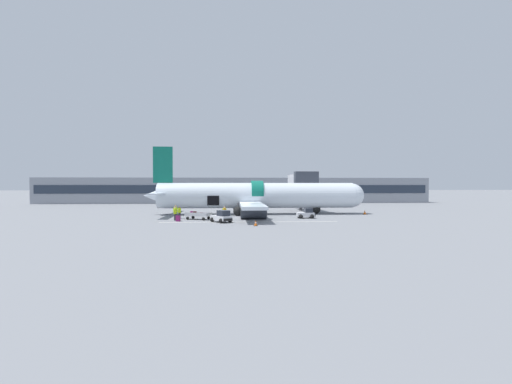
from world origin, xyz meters
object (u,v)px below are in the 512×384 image
baggage_tug_lead (306,214)px  ground_crew_loader_b (225,213)px  ground_crew_driver (224,212)px  baggage_tug_mid (222,217)px  airplane (254,196)px  ground_crew_helper (175,211)px  suitcase_on_tarmac_upright (178,218)px  baggage_cart_loading (198,216)px  ground_crew_loader_a (180,212)px  ground_crew_supervisor (175,213)px

baggage_tug_lead → ground_crew_loader_b: bearing=-172.7°
ground_crew_driver → baggage_tug_mid: bearing=-92.4°
airplane → ground_crew_driver: bearing=-124.8°
ground_crew_helper → suitcase_on_tarmac_upright: ground_crew_helper is taller
baggage_cart_loading → ground_crew_loader_a: size_ratio=2.56×
baggage_cart_loading → ground_crew_loader_b: (3.35, -0.42, 0.37)m
ground_crew_supervisor → ground_crew_helper: 3.08m
airplane → ground_crew_loader_a: 12.01m
ground_crew_loader_a → suitcase_on_tarmac_upright: ground_crew_loader_a is taller
ground_crew_loader_a → ground_crew_supervisor: ground_crew_supervisor is taller
ground_crew_driver → airplane: bearing=55.2°
baggage_tug_lead → ground_crew_loader_b: 10.90m
ground_crew_driver → ground_crew_loader_a: bearing=178.4°
baggage_cart_loading → ground_crew_loader_b: size_ratio=2.49×
ground_crew_loader_a → ground_crew_helper: 0.94m
airplane → baggage_tug_lead: 9.51m
ground_crew_loader_b → ground_crew_driver: (-0.07, 1.72, -0.02)m
baggage_tug_mid → ground_crew_helper: 8.44m
ground_crew_loader_a → suitcase_on_tarmac_upright: (0.36, -3.49, -0.48)m
ground_crew_driver → ground_crew_helper: bearing=172.6°
ground_crew_loader_b → ground_crew_driver: bearing=92.3°
ground_crew_loader_b → ground_crew_supervisor: 6.14m
ground_crew_helper → suitcase_on_tarmac_upright: bearing=-76.6°
baggage_cart_loading → baggage_tug_lead: bearing=3.9°
airplane → ground_crew_loader_a: (-10.20, -6.06, -1.88)m
airplane → baggage_cart_loading: 10.93m
baggage_cart_loading → ground_crew_helper: bearing=146.3°
baggage_tug_lead → baggage_cart_loading: bearing=-176.1°
baggage_tug_mid → ground_crew_helper: bearing=138.5°
baggage_tug_mid → ground_crew_loader_a: ground_crew_loader_a is taller
baggage_tug_lead → ground_crew_helper: size_ratio=1.36×
ground_crew_loader_a → ground_crew_supervisor: 2.37m
airplane → suitcase_on_tarmac_upright: (-9.85, -9.55, -2.36)m
baggage_cart_loading → baggage_tug_mid: bearing=-48.1°
baggage_cart_loading → ground_crew_helper: size_ratio=2.37×
airplane → ground_crew_helper: 12.24m
baggage_tug_lead → ground_crew_helper: ground_crew_helper is taller
airplane → baggage_tug_lead: airplane is taller
baggage_tug_lead → ground_crew_loader_a: bearing=178.3°
airplane → suitcase_on_tarmac_upright: bearing=-135.9°
suitcase_on_tarmac_upright → ground_crew_loader_a: bearing=95.8°
baggage_tug_lead → ground_crew_driver: size_ratio=1.46×
baggage_cart_loading → ground_crew_supervisor: (-2.77, -0.89, 0.41)m
baggage_cart_loading → ground_crew_helper: 3.90m
ground_crew_loader_b → baggage_tug_lead: bearing=7.3°
ground_crew_driver → ground_crew_helper: size_ratio=0.93×
baggage_tug_lead → baggage_tug_mid: bearing=-158.3°
airplane → ground_crew_supervisor: 13.49m
airplane → baggage_tug_lead: bearing=-45.0°
baggage_cart_loading → ground_crew_loader_a: (-2.59, 1.47, 0.35)m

